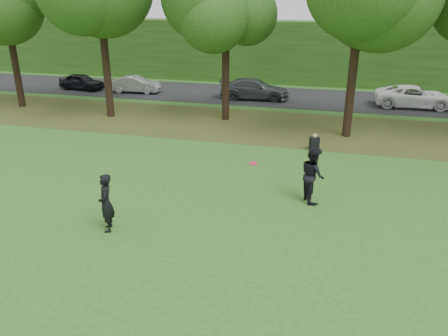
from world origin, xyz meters
name	(u,v)px	position (x,y,z in m)	size (l,w,h in m)	color
ground	(205,245)	(0.00, 0.00, 0.00)	(120.00, 120.00, 0.00)	#295D1D
leaf_litter	(273,127)	(0.00, 13.00, 0.01)	(60.00, 7.00, 0.01)	#4F461C
street	(290,97)	(0.00, 21.00, 0.01)	(70.00, 7.00, 0.02)	black
far_hedge	(300,53)	(0.00, 27.00, 2.50)	(70.00, 3.00, 5.00)	#204714
player_left	(106,203)	(-3.22, 0.10, 0.94)	(0.69, 0.45, 1.88)	black
player_right	(313,175)	(2.79, 3.90, 1.00)	(0.97, 0.76, 2.00)	black
parked_cars	(315,92)	(1.85, 19.91, 0.70)	(37.04, 2.67, 1.43)	black
frisbee	(253,163)	(0.89, 2.62, 1.72)	(0.36, 0.36, 0.07)	#F21450
seated_person	(315,144)	(2.55, 9.47, 0.31)	(0.67, 0.83, 0.83)	black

